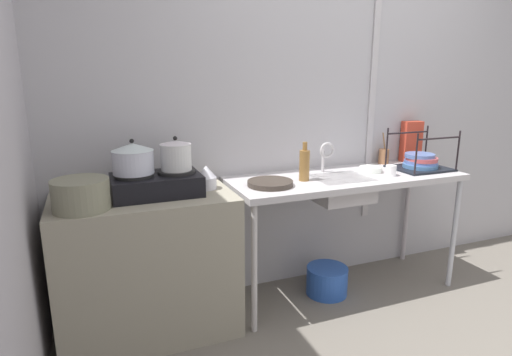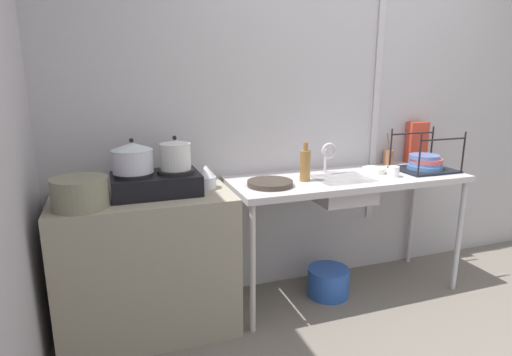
{
  "view_description": "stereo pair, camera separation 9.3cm",
  "coord_description": "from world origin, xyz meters",
  "px_view_note": "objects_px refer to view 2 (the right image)",
  "views": [
    {
      "loc": [
        -1.67,
        -1.11,
        1.49
      ],
      "look_at": [
        -0.74,
        1.21,
        0.87
      ],
      "focal_mm": 29.66,
      "sensor_mm": 36.0,
      "label": 1
    },
    {
      "loc": [
        -1.58,
        -1.15,
        1.49
      ],
      "look_at": [
        -0.74,
        1.21,
        0.87
      ],
      "focal_mm": 29.66,
      "sensor_mm": 36.0,
      "label": 2
    }
  ],
  "objects_px": {
    "pot_on_right_burner": "(175,155)",
    "pot_beside_stove": "(80,193)",
    "percolator": "(206,177)",
    "dish_rack": "(425,163)",
    "sink_basin": "(342,190)",
    "small_bowl_on_drainboard": "(374,170)",
    "stove": "(156,183)",
    "bottle_by_sink": "(305,165)",
    "faucet": "(328,153)",
    "cup_by_rack": "(394,172)",
    "pot_on_left_burner": "(133,157)",
    "bucket_on_floor": "(328,282)",
    "cereal_box": "(417,142)",
    "utensil_jar": "(388,157)",
    "frying_pan": "(270,183)"
  },
  "relations": [
    {
      "from": "pot_on_right_burner",
      "to": "pot_beside_stove",
      "type": "bearing_deg",
      "value": -165.29
    },
    {
      "from": "percolator",
      "to": "dish_rack",
      "type": "distance_m",
      "value": 1.55
    },
    {
      "from": "pot_beside_stove",
      "to": "dish_rack",
      "type": "height_order",
      "value": "dish_rack"
    },
    {
      "from": "sink_basin",
      "to": "small_bowl_on_drainboard",
      "type": "relative_size",
      "value": 2.41
    },
    {
      "from": "stove",
      "to": "dish_rack",
      "type": "xyz_separation_m",
      "value": [
        1.84,
        -0.03,
        -0.01
      ]
    },
    {
      "from": "pot_on_right_burner",
      "to": "bottle_by_sink",
      "type": "bearing_deg",
      "value": -1.2
    },
    {
      "from": "faucet",
      "to": "cup_by_rack",
      "type": "distance_m",
      "value": 0.44
    },
    {
      "from": "pot_on_left_burner",
      "to": "bucket_on_floor",
      "type": "relative_size",
      "value": 0.79
    },
    {
      "from": "dish_rack",
      "to": "sink_basin",
      "type": "bearing_deg",
      "value": -179.15
    },
    {
      "from": "dish_rack",
      "to": "small_bowl_on_drainboard",
      "type": "relative_size",
      "value": 2.49
    },
    {
      "from": "small_bowl_on_drainboard",
      "to": "faucet",
      "type": "bearing_deg",
      "value": 163.94
    },
    {
      "from": "faucet",
      "to": "small_bowl_on_drainboard",
      "type": "distance_m",
      "value": 0.34
    },
    {
      "from": "stove",
      "to": "faucet",
      "type": "relative_size",
      "value": 2.26
    },
    {
      "from": "pot_on_left_burner",
      "to": "faucet",
      "type": "distance_m",
      "value": 1.28
    },
    {
      "from": "cereal_box",
      "to": "pot_on_left_burner",
      "type": "bearing_deg",
      "value": -167.51
    },
    {
      "from": "pot_on_left_burner",
      "to": "small_bowl_on_drainboard",
      "type": "xyz_separation_m",
      "value": [
        1.58,
        0.03,
        -0.2
      ]
    },
    {
      "from": "faucet",
      "to": "percolator",
      "type": "bearing_deg",
      "value": -173.69
    },
    {
      "from": "faucet",
      "to": "bucket_on_floor",
      "type": "height_order",
      "value": "faucet"
    },
    {
      "from": "sink_basin",
      "to": "cup_by_rack",
      "type": "height_order",
      "value": "cup_by_rack"
    },
    {
      "from": "pot_on_left_burner",
      "to": "small_bowl_on_drainboard",
      "type": "height_order",
      "value": "pot_on_left_burner"
    },
    {
      "from": "faucet",
      "to": "cup_by_rack",
      "type": "bearing_deg",
      "value": -32.49
    },
    {
      "from": "faucet",
      "to": "utensil_jar",
      "type": "height_order",
      "value": "utensil_jar"
    },
    {
      "from": "percolator",
      "to": "cup_by_rack",
      "type": "relative_size",
      "value": 1.97
    },
    {
      "from": "faucet",
      "to": "frying_pan",
      "type": "relative_size",
      "value": 0.77
    },
    {
      "from": "pot_beside_stove",
      "to": "small_bowl_on_drainboard",
      "type": "bearing_deg",
      "value": 4.95
    },
    {
      "from": "pot_on_left_burner",
      "to": "pot_on_right_burner",
      "type": "height_order",
      "value": "pot_on_right_burner"
    },
    {
      "from": "frying_pan",
      "to": "small_bowl_on_drainboard",
      "type": "height_order",
      "value": "small_bowl_on_drainboard"
    },
    {
      "from": "stove",
      "to": "cup_by_rack",
      "type": "relative_size",
      "value": 6.81
    },
    {
      "from": "pot_beside_stove",
      "to": "frying_pan",
      "type": "distance_m",
      "value": 1.06
    },
    {
      "from": "stove",
      "to": "frying_pan",
      "type": "relative_size",
      "value": 1.74
    },
    {
      "from": "stove",
      "to": "cup_by_rack",
      "type": "distance_m",
      "value": 1.52
    },
    {
      "from": "pot_beside_stove",
      "to": "faucet",
      "type": "xyz_separation_m",
      "value": [
        1.54,
        0.25,
        0.06
      ]
    },
    {
      "from": "pot_on_left_burner",
      "to": "percolator",
      "type": "distance_m",
      "value": 0.43
    },
    {
      "from": "pot_on_right_burner",
      "to": "faucet",
      "type": "distance_m",
      "value": 1.05
    },
    {
      "from": "frying_pan",
      "to": "cup_by_rack",
      "type": "distance_m",
      "value": 0.85
    },
    {
      "from": "pot_on_right_burner",
      "to": "bucket_on_floor",
      "type": "relative_size",
      "value": 0.67
    },
    {
      "from": "frying_pan",
      "to": "cup_by_rack",
      "type": "bearing_deg",
      "value": -3.94
    },
    {
      "from": "cup_by_rack",
      "to": "pot_beside_stove",
      "type": "bearing_deg",
      "value": -179.45
    },
    {
      "from": "pot_beside_stove",
      "to": "bottle_by_sink",
      "type": "relative_size",
      "value": 1.12
    },
    {
      "from": "pot_on_right_burner",
      "to": "small_bowl_on_drainboard",
      "type": "distance_m",
      "value": 1.36
    },
    {
      "from": "utensil_jar",
      "to": "pot_on_left_burner",
      "type": "bearing_deg",
      "value": -173.02
    },
    {
      "from": "faucet",
      "to": "frying_pan",
      "type": "bearing_deg",
      "value": -160.53
    },
    {
      "from": "sink_basin",
      "to": "faucet",
      "type": "relative_size",
      "value": 1.73
    },
    {
      "from": "stove",
      "to": "pot_beside_stove",
      "type": "bearing_deg",
      "value": -161.18
    },
    {
      "from": "bottle_by_sink",
      "to": "bucket_on_floor",
      "type": "xyz_separation_m",
      "value": [
        0.2,
        -0.0,
        -0.84
      ]
    },
    {
      "from": "pot_on_left_burner",
      "to": "utensil_jar",
      "type": "distance_m",
      "value": 1.86
    },
    {
      "from": "percolator",
      "to": "utensil_jar",
      "type": "bearing_deg",
      "value": 8.14
    },
    {
      "from": "cup_by_rack",
      "to": "cereal_box",
      "type": "distance_m",
      "value": 0.57
    },
    {
      "from": "stove",
      "to": "small_bowl_on_drainboard",
      "type": "relative_size",
      "value": 3.15
    },
    {
      "from": "percolator",
      "to": "pot_beside_stove",
      "type": "bearing_deg",
      "value": -167.32
    }
  ]
}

